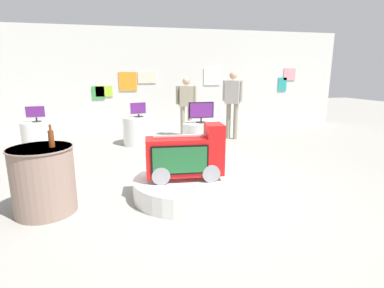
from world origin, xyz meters
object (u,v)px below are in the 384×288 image
object	(u,v)px
shopper_browsing_near_truck	(186,102)
shopper_browsing_rear	(233,100)
tv_on_center_rear	(36,113)
side_table_round	(44,180)
novelty_firetruck_tv	(186,157)
display_pedestal_right_rear	(139,131)
bottle_on_side_table	(51,138)
display_pedestal_left_rear	(201,138)
tv_on_right_rear	(138,109)
main_display_pedestal	(185,188)
display_pedestal_center_rear	(39,137)
tv_on_left_rear	(201,111)

from	to	relation	value
shopper_browsing_near_truck	shopper_browsing_rear	bearing A→B (deg)	-25.89
tv_on_center_rear	side_table_round	distance (m)	3.38
novelty_firetruck_tv	shopper_browsing_rear	bearing A→B (deg)	60.83
display_pedestal_right_rear	shopper_browsing_near_truck	bearing A→B (deg)	26.45
novelty_firetruck_tv	tv_on_center_rear	world-z (taller)	novelty_firetruck_tv
side_table_round	bottle_on_side_table	distance (m)	0.54
display_pedestal_right_rear	shopper_browsing_rear	world-z (taller)	shopper_browsing_rear
shopper_browsing_rear	tv_on_center_rear	bearing A→B (deg)	-175.16
novelty_firetruck_tv	tv_on_center_rear	distance (m)	4.16
display_pedestal_right_rear	side_table_round	size ratio (longest dim) A/B	0.94
side_table_round	tv_on_center_rear	bearing A→B (deg)	104.72
display_pedestal_left_rear	tv_on_right_rear	world-z (taller)	tv_on_right_rear
bottle_on_side_table	main_display_pedestal	bearing A→B (deg)	3.22
display_pedestal_right_rear	novelty_firetruck_tv	bearing A→B (deg)	-82.50
display_pedestal_center_rear	side_table_round	xyz separation A→B (m)	(0.85, -3.25, 0.09)
tv_on_center_rear	display_pedestal_right_rear	distance (m)	2.30
tv_on_left_rear	display_pedestal_center_rear	bearing A→B (deg)	165.03
bottle_on_side_table	shopper_browsing_rear	world-z (taller)	shopper_browsing_rear
tv_on_center_rear	main_display_pedestal	bearing A→B (deg)	-50.05
side_table_round	shopper_browsing_near_truck	bearing A→B (deg)	57.34
tv_on_left_rear	shopper_browsing_near_truck	bearing A→B (deg)	88.04
display_pedestal_center_rear	tv_on_right_rear	distance (m)	2.29
novelty_firetruck_tv	display_pedestal_center_rear	size ratio (longest dim) A/B	1.58
tv_on_right_rear	bottle_on_side_table	world-z (taller)	bottle_on_side_table
display_pedestal_center_rear	side_table_round	world-z (taller)	side_table_round
main_display_pedestal	display_pedestal_right_rear	size ratio (longest dim) A/B	1.83
tv_on_right_rear	shopper_browsing_rear	xyz separation A→B (m)	(2.45, 0.11, 0.18)
tv_on_center_rear	shopper_browsing_near_truck	bearing A→B (deg)	14.94
display_pedestal_left_rear	tv_on_left_rear	world-z (taller)	tv_on_left_rear
shopper_browsing_near_truck	shopper_browsing_rear	world-z (taller)	shopper_browsing_rear
tv_on_center_rear	novelty_firetruck_tv	bearing A→B (deg)	-49.91
shopper_browsing_rear	shopper_browsing_near_truck	bearing A→B (deg)	154.11
display_pedestal_left_rear	tv_on_left_rear	bearing A→B (deg)	-91.99
tv_on_center_rear	shopper_browsing_rear	bearing A→B (deg)	4.84
tv_on_left_rear	novelty_firetruck_tv	bearing A→B (deg)	-109.56
tv_on_right_rear	shopper_browsing_rear	world-z (taller)	shopper_browsing_rear
tv_on_left_rear	shopper_browsing_near_truck	size ratio (longest dim) A/B	0.34
tv_on_left_rear	bottle_on_side_table	bearing A→B (deg)	-136.67
display_pedestal_left_rear	display_pedestal_center_rear	world-z (taller)	same
tv_on_left_rear	tv_on_center_rear	size ratio (longest dim) A/B	1.34
display_pedestal_left_rear	display_pedestal_right_rear	bearing A→B (deg)	136.14
tv_on_center_rear	side_table_round	xyz separation A→B (m)	(0.85, -3.24, -0.45)
main_display_pedestal	display_pedestal_right_rear	bearing A→B (deg)	97.20
tv_on_center_rear	display_pedestal_right_rear	size ratio (longest dim) A/B	0.52
novelty_firetruck_tv	bottle_on_side_table	world-z (taller)	bottle_on_side_table
display_pedestal_left_rear	shopper_browsing_rear	bearing A→B (deg)	47.78
main_display_pedestal	novelty_firetruck_tv	distance (m)	0.45
display_pedestal_center_rear	tv_on_center_rear	bearing A→B (deg)	-95.35
tv_on_right_rear	bottle_on_side_table	size ratio (longest dim) A/B	1.48
novelty_firetruck_tv	display_pedestal_left_rear	world-z (taller)	novelty_firetruck_tv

